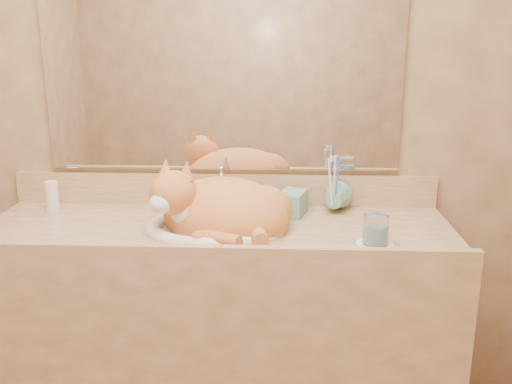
{
  "coord_description": "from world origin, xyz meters",
  "views": [
    {
      "loc": [
        0.22,
        -1.1,
        1.48
      ],
      "look_at": [
        0.14,
        0.7,
        0.98
      ],
      "focal_mm": 40.0,
      "sensor_mm": 36.0,
      "label": 1
    }
  ],
  "objects_px": {
    "water_glass": "(376,229)",
    "toothbrush_cup": "(333,202)",
    "soap_dispenser": "(288,193)",
    "sink_basin": "(216,208)",
    "cat": "(218,207)",
    "vanity_counter": "(219,339)"
  },
  "relations": [
    {
      "from": "soap_dispenser",
      "to": "toothbrush_cup",
      "type": "bearing_deg",
      "value": 36.04
    },
    {
      "from": "water_glass",
      "to": "soap_dispenser",
      "type": "bearing_deg",
      "value": 136.16
    },
    {
      "from": "sink_basin",
      "to": "toothbrush_cup",
      "type": "bearing_deg",
      "value": 11.88
    },
    {
      "from": "sink_basin",
      "to": "water_glass",
      "type": "height_order",
      "value": "sink_basin"
    },
    {
      "from": "sink_basin",
      "to": "soap_dispenser",
      "type": "relative_size",
      "value": 2.44
    },
    {
      "from": "cat",
      "to": "toothbrush_cup",
      "type": "xyz_separation_m",
      "value": [
        0.4,
        0.17,
        -0.03
      ]
    },
    {
      "from": "sink_basin",
      "to": "toothbrush_cup",
      "type": "xyz_separation_m",
      "value": [
        0.4,
        0.17,
        -0.02
      ]
    },
    {
      "from": "cat",
      "to": "water_glass",
      "type": "height_order",
      "value": "cat"
    },
    {
      "from": "water_glass",
      "to": "toothbrush_cup",
      "type": "bearing_deg",
      "value": 108.14
    },
    {
      "from": "toothbrush_cup",
      "to": "water_glass",
      "type": "height_order",
      "value": "water_glass"
    },
    {
      "from": "toothbrush_cup",
      "to": "cat",
      "type": "bearing_deg",
      "value": -157.07
    },
    {
      "from": "soap_dispenser",
      "to": "sink_basin",
      "type": "bearing_deg",
      "value": -138.3
    },
    {
      "from": "soap_dispenser",
      "to": "water_glass",
      "type": "relative_size",
      "value": 2.07
    },
    {
      "from": "soap_dispenser",
      "to": "toothbrush_cup",
      "type": "xyz_separation_m",
      "value": [
        0.16,
        0.06,
        -0.05
      ]
    },
    {
      "from": "vanity_counter",
      "to": "sink_basin",
      "type": "relative_size",
      "value": 3.44
    },
    {
      "from": "sink_basin",
      "to": "toothbrush_cup",
      "type": "relative_size",
      "value": 4.42
    },
    {
      "from": "soap_dispenser",
      "to": "water_glass",
      "type": "distance_m",
      "value": 0.37
    },
    {
      "from": "toothbrush_cup",
      "to": "water_glass",
      "type": "distance_m",
      "value": 0.33
    },
    {
      "from": "cat",
      "to": "soap_dispenser",
      "type": "bearing_deg",
      "value": 45.98
    },
    {
      "from": "vanity_counter",
      "to": "cat",
      "type": "height_order",
      "value": "cat"
    },
    {
      "from": "cat",
      "to": "vanity_counter",
      "type": "bearing_deg",
      "value": 136.87
    },
    {
      "from": "toothbrush_cup",
      "to": "water_glass",
      "type": "relative_size",
      "value": 1.14
    }
  ]
}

